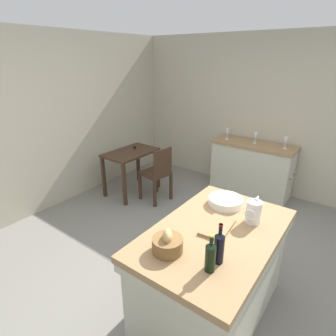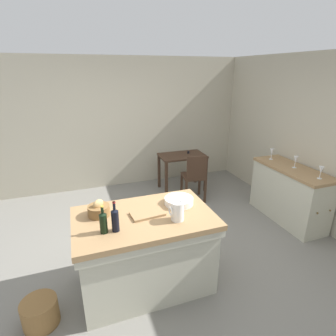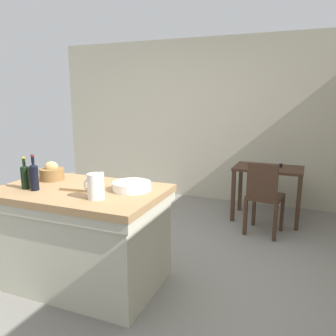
% 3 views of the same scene
% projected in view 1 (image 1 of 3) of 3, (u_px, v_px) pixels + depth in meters
% --- Properties ---
extents(ground_plane, '(6.76, 6.76, 0.00)m').
position_uv_depth(ground_plane, '(189.00, 271.00, 3.08)').
color(ground_plane, slate).
extents(wall_back, '(5.32, 0.12, 2.60)m').
position_uv_depth(wall_back, '(41.00, 125.00, 4.02)').
color(wall_back, '#B2AA93').
rests_on(wall_back, ground).
extents(wall_right, '(0.12, 5.20, 2.60)m').
position_uv_depth(wall_right, '(277.00, 117.00, 4.53)').
color(wall_right, '#B2AA93').
rests_on(wall_right, ground).
extents(island_table, '(1.47, 0.92, 0.89)m').
position_uv_depth(island_table, '(213.00, 270.00, 2.43)').
color(island_table, '#99754C').
rests_on(island_table, ground).
extents(side_cabinet, '(0.52, 1.33, 0.90)m').
position_uv_depth(side_cabinet, '(251.00, 169.00, 4.71)').
color(side_cabinet, '#99754C').
rests_on(side_cabinet, ground).
extents(writing_desk, '(0.91, 0.58, 0.80)m').
position_uv_depth(writing_desk, '(131.00, 158.00, 4.67)').
color(writing_desk, '#3D281C').
rests_on(writing_desk, ground).
extents(wooden_chair, '(0.46, 0.46, 0.92)m').
position_uv_depth(wooden_chair, '(158.00, 172.00, 4.42)').
color(wooden_chair, '#3D281C').
rests_on(wooden_chair, ground).
extents(pitcher, '(0.17, 0.13, 0.24)m').
position_uv_depth(pitcher, '(253.00, 212.00, 2.36)').
color(pitcher, white).
rests_on(pitcher, island_table).
extents(wash_bowl, '(0.33, 0.33, 0.07)m').
position_uv_depth(wash_bowl, '(226.00, 201.00, 2.67)').
color(wash_bowl, white).
rests_on(wash_bowl, island_table).
extents(bread_basket, '(0.23, 0.23, 0.18)m').
position_uv_depth(bread_basket, '(168.00, 244.00, 2.02)').
color(bread_basket, brown).
rests_on(bread_basket, island_table).
extents(cutting_board, '(0.36, 0.23, 0.02)m').
position_uv_depth(cutting_board, '(217.00, 227.00, 2.31)').
color(cutting_board, '#99754C').
rests_on(cutting_board, island_table).
extents(wine_bottle_dark, '(0.07, 0.07, 0.31)m').
position_uv_depth(wine_bottle_dark, '(219.00, 247.00, 1.89)').
color(wine_bottle_dark, black).
rests_on(wine_bottle_dark, island_table).
extents(wine_bottle_amber, '(0.07, 0.07, 0.28)m').
position_uv_depth(wine_bottle_amber, '(210.00, 256.00, 1.82)').
color(wine_bottle_amber, black).
rests_on(wine_bottle_amber, island_table).
extents(wine_glass_far_left, '(0.07, 0.07, 0.18)m').
position_uv_depth(wine_glass_far_left, '(286.00, 141.00, 4.24)').
color(wine_glass_far_left, white).
rests_on(wine_glass_far_left, side_cabinet).
extents(wine_glass_left, '(0.07, 0.07, 0.18)m').
position_uv_depth(wine_glass_left, '(256.00, 136.00, 4.51)').
color(wine_glass_left, white).
rests_on(wine_glass_left, side_cabinet).
extents(wine_glass_middle, '(0.07, 0.07, 0.18)m').
position_uv_depth(wine_glass_middle, '(227.00, 132.00, 4.72)').
color(wine_glass_middle, white).
rests_on(wine_glass_middle, side_cabinet).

